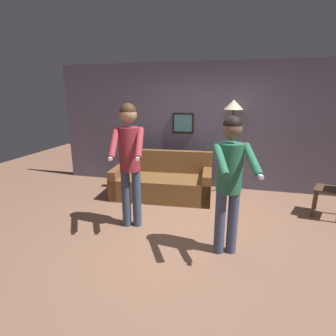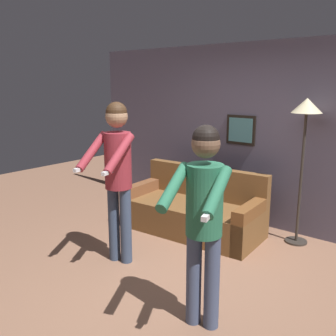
{
  "view_description": "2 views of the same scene",
  "coord_description": "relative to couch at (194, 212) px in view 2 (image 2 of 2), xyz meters",
  "views": [
    {
      "loc": [
        0.63,
        -3.4,
        1.94
      ],
      "look_at": [
        -0.21,
        -0.03,
        0.98
      ],
      "focal_mm": 28.0,
      "sensor_mm": 36.0,
      "label": 1
    },
    {
      "loc": [
        2.21,
        -2.74,
        2.04
      ],
      "look_at": [
        0.07,
        -0.13,
        1.27
      ],
      "focal_mm": 40.0,
      "sensor_mm": 36.0,
      "label": 2
    }
  ],
  "objects": [
    {
      "name": "torchiere_lamp",
      "position": [
        1.27,
        0.54,
        1.31
      ],
      "size": [
        0.37,
        0.37,
        1.86
      ],
      "color": "#332D28",
      "rests_on": "ground_plane"
    },
    {
      "name": "ground_plane",
      "position": [
        0.66,
        -1.32,
        -0.28
      ],
      "size": [
        12.0,
        12.0,
        0.0
      ],
      "primitive_type": "plane",
      "color": "#8C634C"
    },
    {
      "name": "back_wall_assembly",
      "position": [
        0.66,
        0.85,
        1.02
      ],
      "size": [
        6.4,
        0.09,
        2.6
      ],
      "color": "#59546A",
      "rests_on": "ground_plane"
    },
    {
      "name": "person_standing_left",
      "position": [
        -0.13,
        -1.3,
        0.86
      ],
      "size": [
        0.54,
        0.72,
        1.84
      ],
      "color": "#384761",
      "rests_on": "ground_plane"
    },
    {
      "name": "couch",
      "position": [
        0.0,
        0.0,
        0.0
      ],
      "size": [
        1.95,
        0.98,
        0.87
      ],
      "color": "brown",
      "rests_on": "ground_plane"
    },
    {
      "name": "person_standing_right",
      "position": [
        1.28,
        -1.68,
        0.77
      ],
      "size": [
        0.55,
        0.68,
        1.73
      ],
      "color": "#424F6F",
      "rests_on": "ground_plane"
    }
  ]
}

